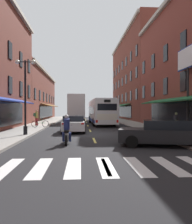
{
  "coord_description": "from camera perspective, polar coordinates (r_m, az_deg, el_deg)",
  "views": [
    {
      "loc": [
        -0.86,
        -17.69,
        1.95
      ],
      "look_at": [
        0.89,
        8.17,
        1.65
      ],
      "focal_mm": 36.38,
      "sensor_mm": 36.0,
      "label": 1
    }
  ],
  "objects": [
    {
      "name": "pedestrian_mid",
      "position": [
        18.28,
        19.49,
        -2.51
      ],
      "size": [
        0.36,
        0.36,
        1.59
      ],
      "rotation": [
        0.0,
        0.0,
        0.3
      ],
      "color": "#B29947",
      "rests_on": "sidewalk_right"
    },
    {
      "name": "box_truck",
      "position": [
        33.8,
        -5.16,
        0.82
      ],
      "size": [
        2.73,
        7.3,
        4.05
      ],
      "color": "white",
      "rests_on": "ground"
    },
    {
      "name": "sedan_mid",
      "position": [
        12.57,
        17.14,
        -5.04
      ],
      "size": [
        5.09,
        3.01,
        1.38
      ],
      "color": "black",
      "rests_on": "ground"
    },
    {
      "name": "ground_plane",
      "position": [
        17.83,
        -1.09,
        -5.78
      ],
      "size": [
        34.8,
        80.0,
        0.1
      ],
      "primitive_type": "cube",
      "color": "black"
    },
    {
      "name": "motorcycle_rider",
      "position": [
        12.96,
        -7.37,
        -4.84
      ],
      "size": [
        0.62,
        2.07,
        1.66
      ],
      "color": "black",
      "rests_on": "ground"
    },
    {
      "name": "sedan_near",
      "position": [
        19.52,
        -5.73,
        -2.95
      ],
      "size": [
        2.02,
        4.32,
        1.41
      ],
      "color": "silver",
      "rests_on": "ground"
    },
    {
      "name": "transit_bus",
      "position": [
        29.64,
        1.24,
        0.13
      ],
      "size": [
        2.83,
        11.95,
        3.19
      ],
      "color": "silver",
      "rests_on": "ground"
    },
    {
      "name": "street_lamp_twin",
      "position": [
        17.08,
        -17.35,
        4.54
      ],
      "size": [
        1.42,
        0.32,
        5.37
      ],
      "color": "black",
      "rests_on": "sidewalk_left"
    },
    {
      "name": "pedestrian_near",
      "position": [
        26.35,
        -14.78,
        -1.28
      ],
      "size": [
        0.51,
        0.48,
        1.75
      ],
      "rotation": [
        0.0,
        0.0,
        5.37
      ],
      "color": "maroon",
      "rests_on": "sidewalk_left"
    },
    {
      "name": "lane_centre_dashes",
      "position": [
        17.57,
        -1.05,
        -5.69
      ],
      "size": [
        0.14,
        73.9,
        0.01
      ],
      "color": "#DBCC4C",
      "rests_on": "ground"
    },
    {
      "name": "crosswalk_near",
      "position": [
        7.98,
        2.47,
        -13.44
      ],
      "size": [
        7.1,
        2.8,
        0.01
      ],
      "color": "silver",
      "rests_on": "ground"
    },
    {
      "name": "billboard_sign",
      "position": [
        18.36,
        22.11,
        10.64
      ],
      "size": [
        0.4,
        3.28,
        6.48
      ],
      "color": "black",
      "rests_on": "sidewalk_right"
    },
    {
      "name": "sidewalk_left",
      "position": [
        18.49,
        -19.75,
        -5.21
      ],
      "size": [
        3.0,
        80.0,
        0.14
      ],
      "primitive_type": "cube",
      "color": "gray",
      "rests_on": "ground"
    },
    {
      "name": "sidewalk_right",
      "position": [
        19.03,
        17.02,
        -5.03
      ],
      "size": [
        3.0,
        80.0,
        0.14
      ],
      "primitive_type": "cube",
      "color": "gray",
      "rests_on": "ground"
    },
    {
      "name": "bicycle_near",
      "position": [
        23.72,
        -13.85,
        -2.86
      ],
      "size": [
        1.68,
        0.53,
        0.91
      ],
      "color": "black",
      "rests_on": "sidewalk_left"
    }
  ]
}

